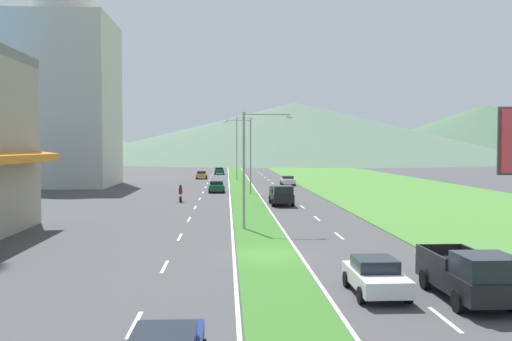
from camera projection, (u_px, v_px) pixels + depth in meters
The scene contains 49 objects.
ground_plane at pixel (267, 256), 29.60m from camera, with size 600.00×600.00×0.00m, color #424244.
grass_median at pixel (240, 183), 89.46m from camera, with size 3.20×240.00×0.06m, color #387028.
grass_verge_right at pixel (368, 182), 90.54m from camera, with size 24.00×240.00×0.06m, color #477F33.
lane_dash_left_1 at pixel (135, 324), 18.14m from camera, with size 0.16×2.80×0.01m, color silver.
lane_dash_left_2 at pixel (165, 267), 26.91m from camera, with size 0.16×2.80×0.01m, color silver.
lane_dash_left_3 at pixel (180, 237), 35.68m from camera, with size 0.16×2.80×0.01m, color silver.
lane_dash_left_4 at pixel (189, 219), 44.44m from camera, with size 0.16×2.80×0.01m, color silver.
lane_dash_left_5 at pixel (195, 207), 53.21m from camera, with size 0.16×2.80×0.01m, color silver.
lane_dash_left_6 at pixel (200, 199), 61.98m from camera, with size 0.16×2.80×0.01m, color silver.
lane_dash_left_7 at pixel (203, 192), 70.75m from camera, with size 0.16×2.80×0.01m, color silver.
lane_dash_left_8 at pixel (206, 187), 79.51m from camera, with size 0.16×2.80×0.01m, color silver.
lane_dash_left_9 at pixel (208, 183), 88.28m from camera, with size 0.16×2.80×0.01m, color silver.
lane_dash_left_10 at pixel (209, 180), 97.05m from camera, with size 0.16×2.80×0.01m, color silver.
lane_dash_left_11 at pixel (211, 177), 105.82m from camera, with size 0.16×2.80×0.01m, color silver.
lane_dash_left_12 at pixel (212, 175), 114.58m from camera, with size 0.16×2.80×0.01m, color silver.
lane_dash_left_13 at pixel (213, 173), 123.35m from camera, with size 0.16×2.80×0.01m, color silver.
lane_dash_left_14 at pixel (214, 171), 132.12m from camera, with size 0.16×2.80×0.01m, color silver.
lane_dash_right_1 at pixel (445, 319), 18.68m from camera, with size 0.16×2.80×0.01m, color silver.
lane_dash_right_2 at pixel (375, 264), 27.44m from camera, with size 0.16×2.80×0.01m, color silver.
lane_dash_right_3 at pixel (339, 236), 36.21m from camera, with size 0.16×2.80×0.01m, color silver.
lane_dash_right_4 at pixel (317, 218), 44.98m from camera, with size 0.16×2.80×0.01m, color silver.
lane_dash_right_5 at pixel (302, 207), 53.74m from camera, with size 0.16×2.80×0.01m, color silver.
lane_dash_right_6 at pixel (292, 198), 62.51m from camera, with size 0.16×2.80×0.01m, color silver.
lane_dash_right_7 at pixel (284, 192), 71.28m from camera, with size 0.16×2.80×0.01m, color silver.
lane_dash_right_8 at pixel (277, 187), 80.05m from camera, with size 0.16×2.80×0.01m, color silver.
lane_dash_right_9 at pixel (272, 183), 88.81m from camera, with size 0.16×2.80×0.01m, color silver.
lane_dash_right_10 at pixel (268, 180), 97.58m from camera, with size 0.16×2.80×0.01m, color silver.
lane_dash_right_11 at pixel (265, 177), 106.35m from camera, with size 0.16×2.80×0.01m, color silver.
lane_dash_right_12 at pixel (262, 175), 115.12m from camera, with size 0.16×2.80×0.01m, color silver.
lane_dash_right_13 at pixel (259, 173), 123.88m from camera, with size 0.16×2.80×0.01m, color silver.
lane_dash_right_14 at pixel (257, 171), 132.65m from camera, with size 0.16×2.80×0.01m, color silver.
edge_line_median_left at pixel (229, 183), 89.37m from camera, with size 0.16×240.00×0.01m, color silver.
edge_line_median_right at pixel (251, 183), 89.55m from camera, with size 0.16×240.00×0.01m, color silver.
domed_building at pixel (61, 85), 82.09m from camera, with size 14.84×14.84×34.73m.
midrise_colored at pixel (65, 118), 108.70m from camera, with size 13.41×13.41×22.79m, color #B7B2A8.
hill_far_left at pixel (11, 136), 300.92m from camera, with size 187.63×187.63×23.58m, color #516B56.
hill_far_center at pixel (295, 131), 252.86m from camera, with size 205.23×205.23×25.51m, color #516B56.
hill_far_right at pixel (485, 131), 300.71m from camera, with size 164.92×164.92×28.25m, color #47664C.
street_lamp_near at pixel (251, 160), 38.93m from camera, with size 3.56×0.35×8.14m.
street_lamp_mid at pixel (247, 151), 67.87m from camera, with size 3.34×0.28×9.10m.
street_lamp_far at pixel (239, 144), 96.69m from camera, with size 3.10×0.49×10.88m.
car_1 at pixel (202, 175), 100.97m from camera, with size 1.92×4.15×1.41m.
car_2 at pixel (219, 171), 117.15m from camera, with size 2.03×4.25×1.46m.
car_3 at pixel (288, 180), 84.09m from camera, with size 2.04×4.04×1.38m.
car_4 at pixel (376, 276), 21.83m from camera, with size 1.95×4.07×1.41m.
car_5 at pixel (217, 186), 70.98m from camera, with size 1.99×4.01×1.44m.
pickup_truck_0 at pixel (470, 276), 20.75m from camera, with size 2.18×5.40×2.00m.
pickup_truck_1 at pixel (282, 195), 55.26m from camera, with size 2.18×5.40×2.00m.
motorcycle_rider at pixel (181, 195), 58.58m from camera, with size 0.36×2.00×1.80m.
Camera 1 is at (-2.13, -29.31, 5.73)m, focal length 39.53 mm.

